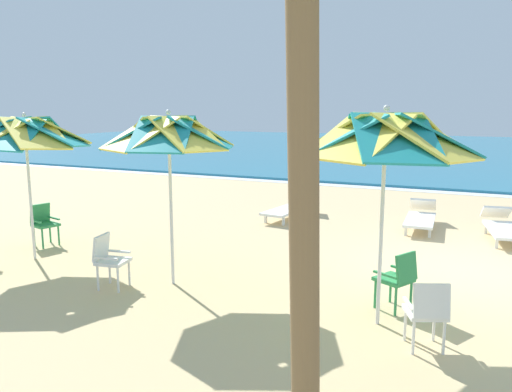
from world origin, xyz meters
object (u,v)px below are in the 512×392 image
object	(u,v)px
plastic_chair_0	(427,310)
sun_lounger_1	(503,227)
plastic_chair_2	(109,258)
beach_umbrella_2	(25,134)
sun_lounger_2	(421,217)
sun_lounger_3	(291,207)
plastic_chair_1	(398,277)
beach_umbrella_0	(385,137)
beach_umbrella_1	(169,135)
palm_tree_1	(304,75)
plastic_chair_3	(44,222)

from	to	relation	value
plastic_chair_0	sun_lounger_1	distance (m)	6.18
plastic_chair_0	plastic_chair_2	xyz separation A→B (m)	(-4.83, 0.10, 0.00)
beach_umbrella_2	sun_lounger_2	world-z (taller)	beach_umbrella_2
beach_umbrella_2	sun_lounger_3	size ratio (longest dim) A/B	1.25
plastic_chair_2	sun_lounger_3	bearing A→B (deg)	82.85
plastic_chair_1	plastic_chair_0	bearing A→B (deg)	-64.74
plastic_chair_1	sun_lounger_1	size ratio (longest dim) A/B	0.39
beach_umbrella_0	plastic_chair_1	xyz separation A→B (m)	(0.15, 0.57, -1.98)
plastic_chair_0	sun_lounger_1	size ratio (longest dim) A/B	0.39
sun_lounger_3	plastic_chair_2	bearing A→B (deg)	-97.15
beach_umbrella_1	sun_lounger_1	size ratio (longest dim) A/B	1.27
plastic_chair_2	palm_tree_1	distance (m)	5.31
beach_umbrella_2	palm_tree_1	size ratio (longest dim) A/B	0.60
plastic_chair_0	plastic_chair_3	world-z (taller)	same
plastic_chair_3	sun_lounger_2	size ratio (longest dim) A/B	0.40
sun_lounger_1	palm_tree_1	xyz separation A→B (m)	(-1.72, -8.30, 2.81)
plastic_chair_3	plastic_chair_2	bearing A→B (deg)	-25.91
sun_lounger_2	sun_lounger_3	distance (m)	3.23
plastic_chair_2	palm_tree_1	bearing A→B (deg)	-29.60
beach_umbrella_1	palm_tree_1	distance (m)	4.38
plastic_chair_0	sun_lounger_2	distance (m)	6.47
sun_lounger_1	palm_tree_1	size ratio (longest dim) A/B	0.48
plastic_chair_0	sun_lounger_2	xyz separation A→B (m)	(-0.84, 6.41, -0.22)
plastic_chair_2	sun_lounger_2	distance (m)	7.47
beach_umbrella_2	sun_lounger_3	bearing A→B (deg)	59.99
sun_lounger_1	plastic_chair_2	bearing A→B (deg)	-133.76
plastic_chair_2	sun_lounger_2	bearing A→B (deg)	57.67
palm_tree_1	plastic_chair_0	bearing A→B (deg)	69.97
beach_umbrella_0	plastic_chair_1	size ratio (longest dim) A/B	3.32
beach_umbrella_1	palm_tree_1	size ratio (longest dim) A/B	0.61
plastic_chair_1	beach_umbrella_2	distance (m)	6.97
beach_umbrella_0	sun_lounger_2	size ratio (longest dim) A/B	1.32
plastic_chair_1	plastic_chair_2	bearing A→B (deg)	-167.17
plastic_chair_1	sun_lounger_1	world-z (taller)	plastic_chair_1
plastic_chair_1	sun_lounger_3	size ratio (longest dim) A/B	0.39
beach_umbrella_0	sun_lounger_2	xyz separation A→B (m)	(-0.18, 5.89, -2.20)
sun_lounger_1	sun_lounger_3	world-z (taller)	same
beach_umbrella_0	beach_umbrella_1	world-z (taller)	beach_umbrella_0
plastic_chair_1	sun_lounger_2	bearing A→B (deg)	93.54
plastic_chair_2	sun_lounger_1	bearing A→B (deg)	46.24
sun_lounger_1	palm_tree_1	distance (m)	8.93
sun_lounger_3	beach_umbrella_1	bearing A→B (deg)	-89.60
plastic_chair_0	beach_umbrella_1	distance (m)	4.52
plastic_chair_2	sun_lounger_3	world-z (taller)	plastic_chair_2
beach_umbrella_2	beach_umbrella_1	bearing A→B (deg)	-0.96
beach_umbrella_0	beach_umbrella_2	world-z (taller)	beach_umbrella_0
beach_umbrella_0	plastic_chair_3	size ratio (longest dim) A/B	3.32
plastic_chair_1	palm_tree_1	size ratio (longest dim) A/B	0.19
plastic_chair_1	palm_tree_1	distance (m)	4.19
plastic_chair_0	beach_umbrella_1	xyz separation A→B (m)	(-4.03, 0.69, 1.93)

